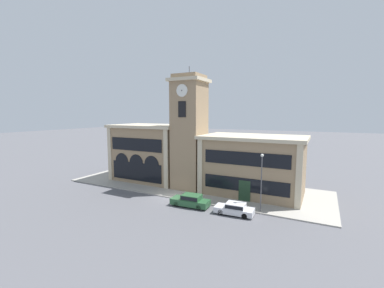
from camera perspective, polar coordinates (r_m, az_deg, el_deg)
The scene contains 8 objects.
ground_plane at distance 35.11m, azimuth -4.72°, elevation -11.96°, with size 300.00×300.00×0.00m, color #56565B.
sidewalk_kerb at distance 40.46m, azimuth 0.20°, elevation -9.28°, with size 39.53×12.94×0.15m.
clock_tower at distance 37.96m, azimuth -0.59°, elevation 2.55°, with size 4.96×4.96×18.04m.
town_hall_left_wing at distance 44.25m, azimuth -9.14°, elevation -1.80°, with size 12.53×8.45×9.41m.
town_hall_right_wing at distance 36.92m, azimuth 13.33°, elevation -4.53°, with size 14.03×8.45×8.23m.
parked_car_near at distance 32.00m, azimuth -0.30°, elevation -12.38°, with size 4.82×2.10×1.47m.
parked_car_mid at distance 30.01m, azimuth 9.47°, elevation -13.95°, with size 4.43×2.03×1.32m.
street_lamp at distance 30.11m, azimuth 15.20°, elevation -6.59°, with size 0.36×0.36×6.65m.
Camera 1 is at (17.69, -28.16, 11.26)m, focal length 24.00 mm.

